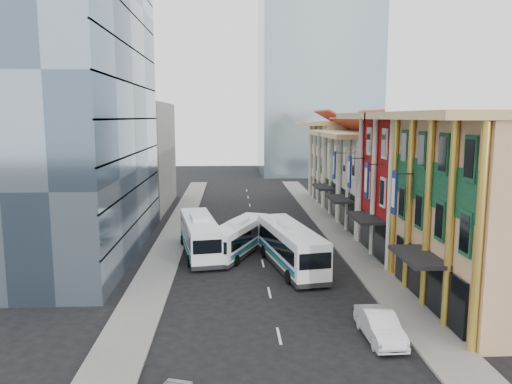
{
  "coord_description": "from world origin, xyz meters",
  "views": [
    {
      "loc": [
        -2.65,
        -25.34,
        12.16
      ],
      "look_at": [
        -0.43,
        17.74,
        5.65
      ],
      "focal_mm": 35.0,
      "sensor_mm": 36.0,
      "label": 1
    }
  ],
  "objects": [
    {
      "name": "bus_left_near",
      "position": [
        -2.0,
        17.88,
        1.6
      ],
      "size": [
        6.01,
        10.09,
        3.2
      ],
      "primitive_type": null,
      "rotation": [
        0.0,
        0.0,
        -0.4
      ],
      "color": "white",
      "rests_on": "ground"
    },
    {
      "name": "bus_right",
      "position": [
        2.15,
        13.71,
        1.87
      ],
      "size": [
        4.81,
        11.95,
        3.74
      ],
      "primitive_type": null,
      "rotation": [
        0.0,
        0.0,
        0.18
      ],
      "color": "white",
      "rests_on": "ground"
    },
    {
      "name": "office_block_far",
      "position": [
        -16.0,
        42.0,
        7.0
      ],
      "size": [
        10.0,
        18.0,
        14.0
      ],
      "primitive_type": "cube",
      "color": "gray",
      "rests_on": "ground"
    },
    {
      "name": "shophouse_cream_near",
      "position": [
        14.0,
        26.5,
        5.0
      ],
      "size": [
        8.0,
        9.0,
        10.0
      ],
      "primitive_type": "cube",
      "color": "beige",
      "rests_on": "ground"
    },
    {
      "name": "shophouse_cream_far",
      "position": [
        14.0,
        46.0,
        5.5
      ],
      "size": [
        8.0,
        12.0,
        11.0
      ],
      "primitive_type": "cube",
      "color": "beige",
      "rests_on": "ground"
    },
    {
      "name": "bus_left_far",
      "position": [
        -5.45,
        18.11,
        1.8
      ],
      "size": [
        4.5,
        11.48,
        3.59
      ],
      "primitive_type": null,
      "rotation": [
        0.0,
        0.0,
        0.17
      ],
      "color": "white",
      "rests_on": "ground"
    },
    {
      "name": "sidewalk_right",
      "position": [
        8.5,
        22.0,
        0.07
      ],
      "size": [
        3.0,
        90.0,
        0.15
      ],
      "primitive_type": "cube",
      "color": "slate",
      "rests_on": "ground"
    },
    {
      "name": "shophouse_red",
      "position": [
        14.0,
        17.0,
        6.0
      ],
      "size": [
        8.0,
        10.0,
        12.0
      ],
      "primitive_type": "cube",
      "color": "#9F1312",
      "rests_on": "ground"
    },
    {
      "name": "shophouse_cream_mid",
      "position": [
        14.0,
        35.5,
        5.0
      ],
      "size": [
        8.0,
        9.0,
        10.0
      ],
      "primitive_type": "cube",
      "color": "beige",
      "rests_on": "ground"
    },
    {
      "name": "office_tower",
      "position": [
        -17.0,
        19.0,
        15.0
      ],
      "size": [
        12.0,
        26.0,
        30.0
      ],
      "primitive_type": "cube",
      "color": "#44576C",
      "rests_on": "ground"
    },
    {
      "name": "sidewalk_left",
      "position": [
        -8.5,
        22.0,
        0.07
      ],
      "size": [
        3.0,
        90.0,
        0.15
      ],
      "primitive_type": "cube",
      "color": "slate",
      "rests_on": "ground"
    },
    {
      "name": "sedan_right",
      "position": [
        5.5,
        0.29,
        0.79
      ],
      "size": [
        1.82,
        4.81,
        1.57
      ],
      "primitive_type": "imported",
      "rotation": [
        0.0,
        0.0,
        0.03
      ],
      "color": "silver",
      "rests_on": "ground"
    },
    {
      "name": "shophouse_tan",
      "position": [
        14.0,
        5.0,
        6.0
      ],
      "size": [
        8.0,
        14.0,
        12.0
      ],
      "primitive_type": "cube",
      "color": "tan",
      "rests_on": "ground"
    },
    {
      "name": "ground",
      "position": [
        0.0,
        0.0,
        0.0
      ],
      "size": [
        200.0,
        200.0,
        0.0
      ],
      "primitive_type": "plane",
      "color": "black",
      "rests_on": "ground"
    }
  ]
}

